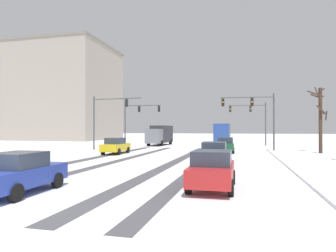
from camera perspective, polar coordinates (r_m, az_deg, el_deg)
ground_plane at (r=10.96m, az=-27.58°, el=-13.83°), size 300.00×300.00×0.00m
wheel_track_left_lane at (r=23.29m, az=1.51°, el=-6.76°), size 0.87×32.16×0.01m
wheel_track_right_lane at (r=24.65m, az=-8.80°, el=-6.41°), size 0.85×32.16×0.01m
wheel_track_center at (r=22.93m, az=6.77°, el=-6.85°), size 0.73×32.16×0.01m
wheel_track_oncoming at (r=25.94m, az=-14.92°, el=-6.10°), size 1.05×32.16×0.01m
sidewalk_kerb_right at (r=21.84m, az=26.87°, el=-6.97°), size 4.00×32.16×0.12m
traffic_signal_far_left at (r=46.17m, az=-5.86°, el=2.08°), size 5.70×0.77×6.50m
traffic_signal_near_left at (r=36.75m, az=-11.61°, el=2.47°), size 6.33×0.61×6.50m
traffic_signal_near_right at (r=35.16m, az=16.21°, el=2.94°), size 5.97×0.76×6.50m
traffic_signal_far_right at (r=47.22m, az=15.80°, el=2.04°), size 5.58×0.54×6.50m
car_dark_green_lead at (r=32.39m, az=10.83°, el=-3.55°), size 2.01×4.19×1.62m
car_yellow_cab_second at (r=30.54m, az=-9.94°, el=-3.74°), size 1.92×4.15×1.62m
car_black_third at (r=21.04m, az=8.81°, el=-5.20°), size 1.89×4.13×1.62m
car_red_fourth at (r=12.88m, az=8.43°, el=-8.18°), size 1.85×4.11×1.62m
car_blue_fifth at (r=13.17m, az=-26.41°, el=-7.96°), size 1.96×4.17×1.62m
bus_oncoming at (r=54.92m, az=10.36°, el=-1.08°), size 2.78×11.03×3.38m
box_truck_delivery at (r=46.05m, az=-1.54°, el=-1.64°), size 2.54×7.49×3.02m
bare_tree_sidewalk_far at (r=34.68m, az=27.01°, el=1.53°), size 1.97×1.81×6.93m
office_building_far_left_block at (r=74.99m, az=-18.73°, el=5.94°), size 20.85×19.56×21.85m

